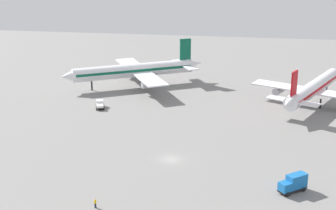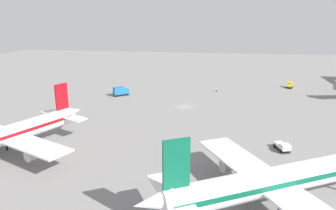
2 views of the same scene
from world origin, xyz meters
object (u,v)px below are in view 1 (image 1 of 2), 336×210
object	(u,v)px
catering_truck	(294,183)
ground_crew_worker	(95,203)
airplane_at_gate	(135,70)
pushback_tractor	(100,104)
airplane_taxiing	(313,88)

from	to	relation	value
catering_truck	ground_crew_worker	distance (m)	36.02
airplane_at_gate	pushback_tractor	distance (m)	23.86
airplane_at_gate	catering_truck	bearing A→B (deg)	94.90
pushback_tractor	ground_crew_worker	xyz separation A→B (m)	(53.11, 14.71, -0.12)
catering_truck	pushback_tractor	bearing A→B (deg)	-79.48
catering_truck	ground_crew_worker	xyz separation A→B (m)	(11.49, -34.13, -0.85)
airplane_taxiing	ground_crew_worker	bearing A→B (deg)	171.56
airplane_taxiing	ground_crew_worker	distance (m)	78.41
ground_crew_worker	airplane_at_gate	bearing A→B (deg)	-68.63
airplane_taxiing	catering_truck	size ratio (longest dim) A/B	7.18
airplane_taxiing	pushback_tractor	xyz separation A→B (m)	(12.32, -57.75, -3.72)
pushback_tractor	catering_truck	distance (m)	64.17
catering_truck	airplane_at_gate	bearing A→B (deg)	-94.81
pushback_tractor	catering_truck	size ratio (longest dim) A/B	0.86
pushback_tractor	ground_crew_worker	world-z (taller)	pushback_tractor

